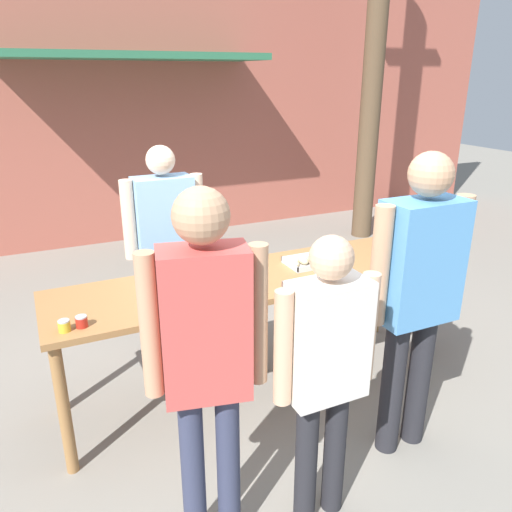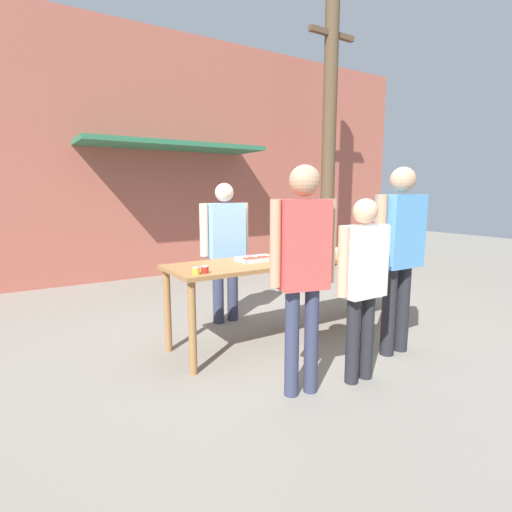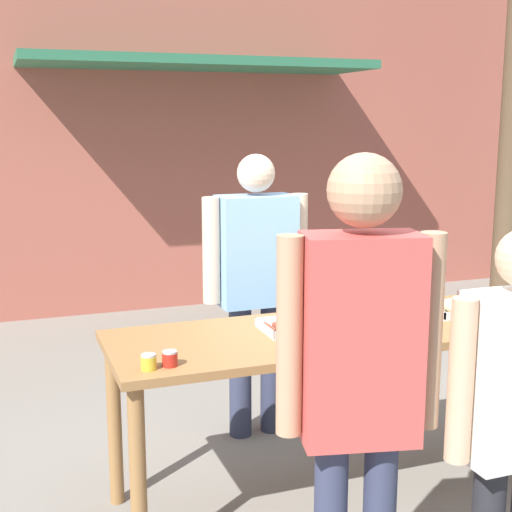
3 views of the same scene
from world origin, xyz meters
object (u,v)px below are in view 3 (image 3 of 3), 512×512
Objects in this scene: condiment_jar_ketchup at (170,359)px; person_customer_holding_hotdog at (359,372)px; food_tray_buns at (466,307)px; condiment_jar_mustard at (149,362)px; food_tray_sausages at (301,326)px; person_server_behind_table at (256,272)px.

person_customer_holding_hotdog is (0.43, -0.83, 0.18)m from condiment_jar_ketchup.
food_tray_buns is 1.70m from person_customer_holding_hotdog.
food_tray_buns is at bearing 9.83° from condiment_jar_mustard.
food_tray_sausages is 0.96m from food_tray_buns.
person_server_behind_table is at bearing 138.98° from food_tray_buns.
person_server_behind_table is 0.95× the size of person_customer_holding_hotdog.
food_tray_buns and condiment_jar_mustard have the same top height.
condiment_jar_ketchup is at bearing -170.02° from food_tray_buns.
person_server_behind_table is at bearing 51.62° from condiment_jar_mustard.
food_tray_sausages is at bearing 20.78° from condiment_jar_mustard.
person_customer_holding_hotdog is at bearing -100.64° from person_server_behind_table.
person_server_behind_table reaches higher than food_tray_sausages.
condiment_jar_mustard is 0.09m from condiment_jar_ketchup.
food_tray_buns reaches higher than food_tray_sausages.
food_tray_sausages is at bearing -94.15° from person_server_behind_table.
food_tray_buns is 6.48× the size of condiment_jar_mustard.
food_tray_buns is at bearing -125.26° from person_customer_holding_hotdog.
food_tray_sausages is 0.23× the size of person_server_behind_table.
food_tray_sausages is at bearing 179.85° from food_tray_buns.
condiment_jar_ketchup reaches higher than food_tray_sausages.
food_tray_buns is 0.25× the size of person_server_behind_table.
person_server_behind_table is (0.05, 0.79, 0.11)m from food_tray_sausages.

